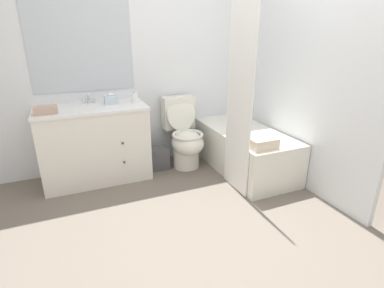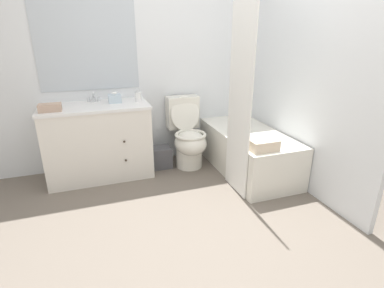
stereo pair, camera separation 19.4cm
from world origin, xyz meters
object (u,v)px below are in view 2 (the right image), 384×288
Objects in this scene: wastebasket at (161,157)px; tissue_box at (115,98)px; sink_faucet at (94,98)px; bath_towel_folded at (263,145)px; bathtub at (247,151)px; soap_dispenser at (138,96)px; hand_towel_folded at (50,108)px; vanity_cabinet at (99,141)px; toilet at (188,137)px.

wastebasket is 1.86× the size of tissue_box.
sink_faucet is 1.03m from wastebasket.
bath_towel_folded is (1.27, -1.01, -0.34)m from tissue_box.
soap_dispenser is at bearing 159.27° from bathtub.
sink_faucet is 0.68× the size of hand_towel_folded.
wastebasket is 1.34m from hand_towel_folded.
hand_towel_folded reaches higher than vanity_cabinet.
vanity_cabinet is 0.75m from wastebasket.
toilet is 3.99× the size of hand_towel_folded.
bath_towel_folded is at bearing -37.49° from sink_faucet.
hand_towel_folded is at bearing -176.97° from toilet.
hand_towel_folded is (-1.45, -0.08, 0.49)m from toilet.
bathtub is at bearing -14.44° from vanity_cabinet.
hand_towel_folded is (-0.89, -0.15, -0.02)m from soap_dispenser.
hand_towel_folded reaches higher than bathtub.
tissue_box is (0.22, 0.05, 0.45)m from vanity_cabinet.
vanity_cabinet is at bearing 177.01° from toilet.
sink_faucet is 1.86m from bathtub.
bathtub is 0.63m from bath_towel_folded.
bath_towel_folded is (1.49, -0.96, 0.12)m from vanity_cabinet.
wastebasket is (0.69, -0.01, -0.29)m from vanity_cabinet.
bathtub is at bearing -23.76° from wastebasket.
hand_towel_folded is (-2.06, 0.29, 0.62)m from bathtub.
soap_dispenser is at bearing 9.65° from hand_towel_folded.
wastebasket is 1.21× the size of hand_towel_folded.
bathtub is 2.17m from hand_towel_folded.
toilet reaches higher than bath_towel_folded.
bath_towel_folded is at bearing -106.00° from bathtub.
bathtub is (1.64, -0.42, -0.18)m from vanity_cabinet.
tissue_box reaches higher than bathtub.
sink_faucet is 0.52m from hand_towel_folded.
wastebasket is 1.90× the size of soap_dispenser.
tissue_box is 0.25m from soap_dispenser.
wastebasket is at bearing -6.64° from soap_dispenser.
soap_dispenser reaches higher than wastebasket.
vanity_cabinet is at bearing -167.38° from tissue_box.
bath_towel_folded is (1.91, -0.83, -0.33)m from hand_towel_folded.
vanity_cabinet is 1.78m from bath_towel_folded.
hand_towel_folded is at bearing 156.45° from bath_towel_folded.
bathtub is (1.64, -0.60, -0.62)m from sink_faucet.
sink_faucet is 0.10× the size of bathtub.
wastebasket is (-0.33, 0.05, -0.24)m from toilet.
sink_faucet is 0.52× the size of bath_towel_folded.
toilet is at bearing 149.05° from bathtub.
vanity_cabinet reaches higher than bathtub.
bathtub is 1.04m from wastebasket.
bath_towel_folded is (0.46, -0.91, 0.17)m from toilet.
toilet is 6.11× the size of tissue_box.
vanity_cabinet is at bearing -90.00° from sink_faucet.
toilet is 0.96m from tissue_box.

